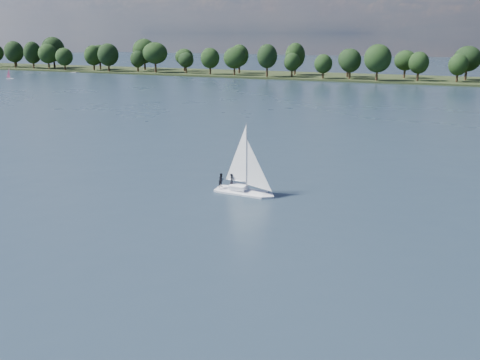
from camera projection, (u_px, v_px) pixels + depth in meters
name	position (u px, v px, depth m)	size (l,w,h in m)	color
ground	(368.00, 119.00, 120.54)	(700.00, 700.00, 0.00)	#233342
far_shore	(420.00, 81.00, 219.30)	(660.00, 40.00, 1.50)	black
sailboat	(241.00, 173.00, 63.96)	(7.03, 2.34, 9.12)	white
dinghy_pink	(10.00, 76.00, 227.28)	(3.25, 2.02, 4.85)	white
pontoon	(75.00, 73.00, 263.82)	(4.00, 2.00, 0.50)	#5C5E61
treeline	(375.00, 60.00, 221.10)	(562.18, 74.17, 18.20)	black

